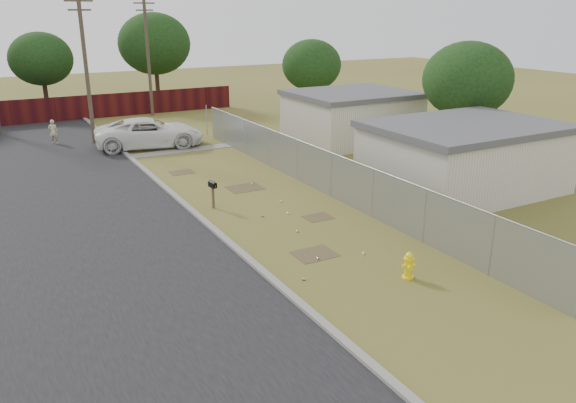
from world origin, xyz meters
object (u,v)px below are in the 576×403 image
mailbox (213,187)px  pickup_truck (150,133)px  fire_hydrant (409,266)px  pedestrian (53,132)px

mailbox → pickup_truck: (0.84, 12.28, -0.05)m
fire_hydrant → pedestrian: bearing=105.5°
fire_hydrant → pedestrian: pedestrian is taller
fire_hydrant → pedestrian: 26.04m
fire_hydrant → pickup_truck: bearing=95.3°
pickup_truck → pedestrian: bearing=63.8°
pickup_truck → mailbox: bearing=-172.7°
mailbox → pedestrian: (-4.13, 16.08, -0.17)m
pickup_truck → fire_hydrant: bearing=-163.5°
mailbox → pedestrian: pedestrian is taller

